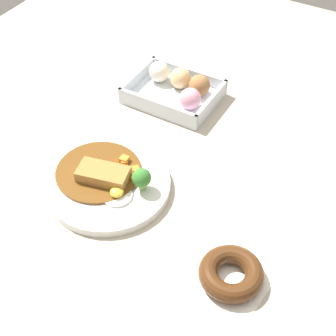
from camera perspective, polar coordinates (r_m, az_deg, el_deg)
ground_plane at (r=1.08m, az=2.75°, el=0.71°), size 1.60×1.60×0.00m
curry_plate at (r=1.02m, az=-6.77°, el=-1.62°), size 0.25×0.25×0.07m
donut_box at (r=1.24m, az=1.09°, el=8.94°), size 0.21×0.16×0.06m
chocolate_ring_donut at (r=0.89m, az=7.15°, el=-11.80°), size 0.14×0.14×0.04m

